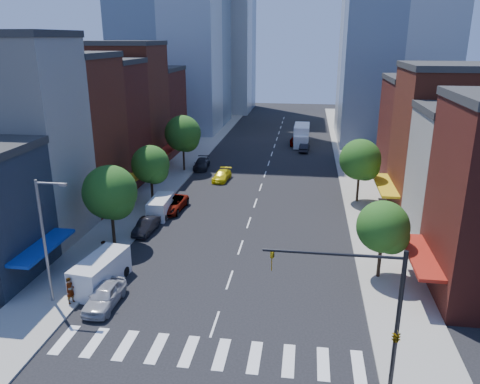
% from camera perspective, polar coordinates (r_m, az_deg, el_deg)
% --- Properties ---
extents(ground, '(220.00, 220.00, 0.00)m').
position_cam_1_polar(ground, '(32.13, -3.09, -15.78)').
color(ground, black).
rests_on(ground, ground).
extents(sidewalk_left, '(5.00, 120.00, 0.15)m').
position_cam_1_polar(sidewalk_left, '(70.75, -6.77, 3.51)').
color(sidewalk_left, gray).
rests_on(sidewalk_left, ground).
extents(sidewalk_right, '(5.00, 120.00, 0.15)m').
position_cam_1_polar(sidewalk_right, '(68.80, 13.82, 2.68)').
color(sidewalk_right, gray).
rests_on(sidewalk_right, ground).
extents(crosswalk, '(19.00, 3.00, 0.01)m').
position_cam_1_polar(crosswalk, '(29.74, -4.27, -18.96)').
color(crosswalk, silver).
rests_on(crosswalk, ground).
extents(bldg_left_1, '(12.00, 8.00, 18.00)m').
position_cam_1_polar(bldg_left_1, '(47.20, -26.19, 5.45)').
color(bldg_left_1, beige).
rests_on(bldg_left_1, ground).
extents(bldg_left_2, '(12.00, 9.00, 16.00)m').
position_cam_1_polar(bldg_left_2, '(54.46, -21.15, 6.51)').
color(bldg_left_2, maroon).
rests_on(bldg_left_2, ground).
extents(bldg_left_3, '(12.00, 8.00, 15.00)m').
position_cam_1_polar(bldg_left_3, '(61.97, -17.35, 7.74)').
color(bldg_left_3, '#571C15').
rests_on(bldg_left_3, ground).
extents(bldg_left_4, '(12.00, 9.00, 17.00)m').
position_cam_1_polar(bldg_left_4, '(69.49, -14.47, 9.89)').
color(bldg_left_4, maroon).
rests_on(bldg_left_4, ground).
extents(bldg_left_5, '(12.00, 10.00, 13.00)m').
position_cam_1_polar(bldg_left_5, '(78.54, -11.73, 9.52)').
color(bldg_left_5, '#571C15').
rests_on(bldg_left_5, ground).
extents(bldg_right_2, '(12.00, 10.00, 15.00)m').
position_cam_1_polar(bldg_right_2, '(53.45, 25.06, 5.27)').
color(bldg_right_2, maroon).
rests_on(bldg_right_2, ground).
extents(bldg_right_3, '(12.00, 10.00, 13.00)m').
position_cam_1_polar(bldg_right_3, '(63.09, 22.48, 6.43)').
color(bldg_right_3, '#571C15').
rests_on(bldg_right_3, ground).
extents(traffic_signal, '(7.24, 2.24, 8.00)m').
position_cam_1_polar(traffic_signal, '(26.00, 17.43, -14.78)').
color(traffic_signal, black).
rests_on(traffic_signal, sidewalk_right).
extents(streetlight, '(2.25, 0.25, 9.00)m').
position_cam_1_polar(streetlight, '(34.51, -22.59, -4.79)').
color(streetlight, slate).
rests_on(streetlight, sidewalk_left).
extents(tree_left_near, '(4.80, 4.80, 7.30)m').
position_cam_1_polar(tree_left_near, '(42.68, -15.41, -0.28)').
color(tree_left_near, black).
rests_on(tree_left_near, sidewalk_left).
extents(tree_left_mid, '(4.20, 4.20, 6.65)m').
position_cam_1_polar(tree_left_mid, '(52.58, -10.72, 3.15)').
color(tree_left_mid, black).
rests_on(tree_left_mid, sidewalk_left).
extents(tree_left_far, '(5.00, 5.00, 7.75)m').
position_cam_1_polar(tree_left_far, '(65.47, -6.87, 6.92)').
color(tree_left_far, black).
rests_on(tree_left_far, sidewalk_left).
extents(tree_right_near, '(4.00, 4.00, 6.20)m').
position_cam_1_polar(tree_right_near, '(37.19, 17.25, -4.34)').
color(tree_right_near, black).
rests_on(tree_right_near, sidewalk_right).
extents(tree_right_far, '(4.60, 4.60, 7.20)m').
position_cam_1_polar(tree_right_far, '(53.97, 14.59, 3.64)').
color(tree_right_far, black).
rests_on(tree_right_far, sidewalk_right).
extents(parked_car_front, '(1.86, 4.61, 1.57)m').
position_cam_1_polar(parked_car_front, '(34.89, -16.17, -12.04)').
color(parked_car_front, '#A4A4A8').
rests_on(parked_car_front, ground).
extents(parked_car_second, '(1.67, 4.23, 1.37)m').
position_cam_1_polar(parked_car_second, '(46.15, -11.36, -4.09)').
color(parked_car_second, black).
rests_on(parked_car_second, ground).
extents(parked_car_third, '(2.86, 5.62, 1.52)m').
position_cam_1_polar(parked_car_third, '(51.42, -8.35, -1.47)').
color(parked_car_third, '#999999').
rests_on(parked_car_third, ground).
extents(parked_car_rear, '(2.33, 5.02, 1.42)m').
position_cam_1_polar(parked_car_rear, '(67.66, -4.70, 3.45)').
color(parked_car_rear, black).
rests_on(parked_car_rear, ground).
extents(cargo_van_near, '(2.89, 5.71, 2.33)m').
position_cam_1_polar(cargo_van_near, '(37.22, -16.74, -9.43)').
color(cargo_van_near, silver).
rests_on(cargo_van_near, ground).
extents(cargo_van_far, '(2.05, 4.73, 1.99)m').
position_cam_1_polar(cargo_van_far, '(50.08, -9.67, -1.82)').
color(cargo_van_far, white).
rests_on(cargo_van_far, ground).
extents(taxi, '(2.25, 4.68, 1.31)m').
position_cam_1_polar(taxi, '(61.80, -2.22, 2.01)').
color(taxi, '#D9CA0B').
rests_on(taxi, ground).
extents(traffic_car_oncoming, '(1.85, 4.26, 1.36)m').
position_cam_1_polar(traffic_car_oncoming, '(78.38, 7.87, 5.38)').
color(traffic_car_oncoming, black).
rests_on(traffic_car_oncoming, ground).
extents(traffic_car_far, '(2.01, 4.54, 1.52)m').
position_cam_1_polar(traffic_car_far, '(82.95, 6.73, 6.20)').
color(traffic_car_far, '#999999').
rests_on(traffic_car_far, ground).
extents(box_truck, '(2.75, 8.50, 3.41)m').
position_cam_1_polar(box_truck, '(83.40, 7.50, 6.83)').
color(box_truck, silver).
rests_on(box_truck, ground).
extents(pedestrian_near, '(0.68, 0.82, 1.94)m').
position_cam_1_polar(pedestrian_near, '(35.58, -19.99, -11.21)').
color(pedestrian_near, '#999999').
rests_on(pedestrian_near, sidewalk_left).
extents(pedestrian_far, '(0.92, 1.07, 1.90)m').
position_cam_1_polar(pedestrian_far, '(40.70, -16.25, -7.00)').
color(pedestrian_far, '#999999').
rests_on(pedestrian_far, sidewalk_left).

